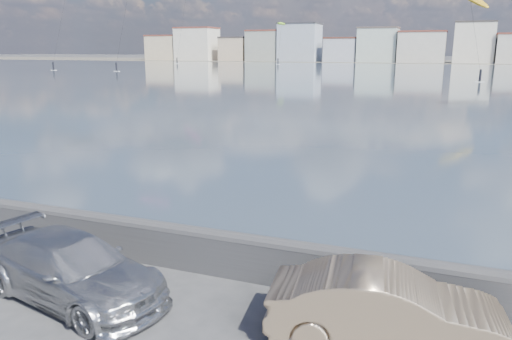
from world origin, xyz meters
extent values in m
plane|color=#333335|center=(0.00, 0.00, 0.00)|extent=(700.00, 700.00, 0.00)
cube|color=#2F3C4E|center=(0.00, 91.50, 0.01)|extent=(500.00, 177.00, 0.00)
cube|color=#4C473D|center=(0.00, 200.00, 0.01)|extent=(500.00, 60.00, 0.00)
cube|color=#28282B|center=(0.00, 2.70, 0.45)|extent=(400.00, 0.35, 0.90)
cylinder|color=#28282B|center=(0.00, 2.70, 0.90)|extent=(400.00, 0.36, 0.36)
cube|color=beige|center=(-112.00, 186.00, 5.00)|extent=(14.00, 11.00, 10.00)
cube|color=brown|center=(-112.00, 186.00, 10.30)|extent=(14.28, 11.22, 0.60)
cube|color=silver|center=(-96.50, 186.00, 6.50)|extent=(16.00, 12.00, 13.00)
cube|color=brown|center=(-96.50, 186.00, 13.30)|extent=(16.32, 12.24, 0.60)
cube|color=#CCB293|center=(-79.00, 186.00, 4.50)|extent=(11.00, 10.00, 9.00)
cube|color=#383330|center=(-79.00, 186.00, 9.30)|extent=(11.22, 10.20, 0.60)
cube|color=gray|center=(-66.00, 186.00, 5.75)|extent=(13.00, 11.00, 11.50)
cube|color=brown|center=(-66.00, 186.00, 11.80)|extent=(13.26, 11.22, 0.60)
cube|color=#9EA8B7|center=(-51.50, 186.00, 7.00)|extent=(15.00, 12.00, 14.00)
cube|color=#2D2D33|center=(-51.50, 186.00, 14.30)|extent=(15.30, 12.24, 0.60)
cube|color=#B2B7C6|center=(-35.00, 186.00, 4.25)|extent=(12.00, 10.00, 8.50)
cube|color=#562D23|center=(-35.00, 186.00, 8.80)|extent=(12.24, 10.20, 0.60)
cube|color=#B7C6BC|center=(-21.50, 186.00, 6.00)|extent=(14.00, 11.00, 12.00)
cube|color=#4C423D|center=(-21.50, 186.00, 12.30)|extent=(14.28, 11.22, 0.60)
cube|color=beige|center=(-6.00, 186.00, 5.25)|extent=(16.00, 13.00, 10.50)
cube|color=brown|center=(-6.00, 186.00, 10.80)|extent=(16.32, 13.26, 0.60)
cube|color=silver|center=(11.00, 186.00, 6.75)|extent=(13.00, 10.00, 13.50)
cube|color=#383330|center=(11.00, 186.00, 13.80)|extent=(13.26, 10.20, 0.60)
imported|color=#AEAFB4|center=(-1.73, 0.59, 0.66)|extent=(4.83, 2.79, 1.32)
imported|color=tan|center=(4.49, 1.24, 0.67)|extent=(4.24, 1.99, 1.34)
cube|color=white|center=(-82.49, 87.22, 0.05)|extent=(1.40, 0.42, 0.08)
cylinder|color=black|center=(-82.49, 87.22, 0.95)|extent=(0.36, 0.36, 1.70)
sphere|color=black|center=(-82.49, 87.22, 1.85)|extent=(0.28, 0.28, 0.28)
cylinder|color=black|center=(-82.94, 91.05, 9.90)|extent=(0.93, 7.70, 17.20)
cube|color=white|center=(-81.65, 143.20, 0.05)|extent=(1.40, 0.42, 0.08)
cylinder|color=black|center=(-81.65, 143.20, 0.95)|extent=(0.36, 0.36, 1.70)
sphere|color=black|center=(-81.65, 143.20, 1.85)|extent=(0.28, 0.28, 0.28)
cylinder|color=black|center=(-81.06, 146.54, 13.09)|extent=(1.22, 6.70, 23.59)
ellipsoid|color=#8CD826|center=(-50.13, 159.14, 13.09)|extent=(3.93, 9.09, 1.19)
cube|color=white|center=(-47.32, 147.66, 0.05)|extent=(1.40, 0.42, 0.08)
cylinder|color=black|center=(-47.32, 147.66, 0.95)|extent=(0.36, 0.36, 1.70)
sphere|color=black|center=(-47.32, 147.66, 1.85)|extent=(0.28, 0.28, 0.28)
cylinder|color=black|center=(-48.72, 153.40, 7.19)|extent=(2.84, 11.51, 11.81)
cube|color=white|center=(-65.14, 87.84, 0.05)|extent=(1.40, 0.42, 0.08)
cylinder|color=black|center=(-65.14, 87.84, 0.95)|extent=(0.36, 0.36, 1.70)
sphere|color=black|center=(-65.14, 87.84, 1.85)|extent=(0.28, 0.28, 0.28)
cube|color=white|center=(9.12, 77.42, 0.05)|extent=(1.40, 0.42, 0.08)
cylinder|color=black|center=(9.12, 77.42, 0.95)|extent=(0.36, 0.36, 1.70)
sphere|color=black|center=(9.12, 77.42, 1.85)|extent=(0.28, 0.28, 0.28)
cylinder|color=black|center=(7.91, 80.61, 7.15)|extent=(2.45, 6.42, 11.72)
camera|label=1|loc=(5.22, -6.84, 5.04)|focal=35.00mm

